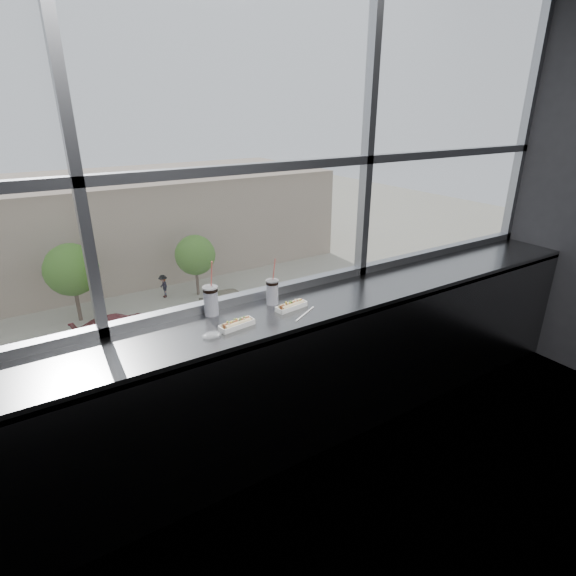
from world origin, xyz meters
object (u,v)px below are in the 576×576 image
pedestrian_d (163,284)px  hotdog_tray_left (237,324)px  soda_cup_right (272,291)px  car_far_b (117,323)px  tree_right (195,255)px  wrapper (212,335)px  car_near_c (107,400)px  tree_center (71,270)px  car_far_c (232,296)px  hotdog_tray_right (291,306)px  soda_cup_left (211,299)px  loose_straw (305,314)px

pedestrian_d → hotdog_tray_left: bearing=-15.1°
soda_cup_right → car_far_b: size_ratio=0.06×
tree_right → hotdog_tray_left: bearing=-109.8°
hotdog_tray_left → tree_right: (10.23, 28.34, -8.93)m
hotdog_tray_left → soda_cup_right: bearing=20.1°
wrapper → car_near_c: (1.30, 16.37, -10.99)m
car_near_c → tree_center: (0.69, 12.00, 2.52)m
car_far_b → tree_right: (6.86, 4.00, 2.14)m
car_far_c → car_near_c: car_near_c is taller
hotdog_tray_right → soda_cup_left: soda_cup_left is taller
tree_right → car_near_c: bearing=-127.2°
pedestrian_d → car_far_b: bearing=-42.9°
soda_cup_left → loose_straw: size_ratio=1.51×
wrapper → tree_center: wrapper is taller
loose_straw → car_far_b: bearing=54.9°
soda_cup_left → tree_center: 29.42m
car_near_c → car_far_b: car_near_c is taller
loose_straw → tree_center: (1.34, 28.41, -8.46)m
wrapper → car_far_c: bearing=65.0°
hotdog_tray_right → car_near_c: hotdog_tray_right is taller
hotdog_tray_right → wrapper: 0.62m
pedestrian_d → car_near_c: bearing=-27.7°
wrapper → tree_right: (10.41, 28.37, -8.92)m
tree_center → hotdog_tray_left: bearing=-93.6°
soda_cup_right → car_far_c: bearing=65.9°
hotdog_tray_left → tree_center: hotdog_tray_left is taller
wrapper → tree_right: bearing=69.9°
loose_straw → wrapper: 0.64m
car_far_c → pedestrian_d: bearing=39.7°
tree_center → wrapper: bearing=-94.0°
loose_straw → tree_right: 31.34m
car_far_c → tree_center: 10.51m
car_far_c → car_far_b: (-7.81, 0.00, -0.05)m
car_far_c → wrapper: bearing=160.2°
car_near_c → soda_cup_left: bearing=174.6°
tree_center → soda_cup_left: bearing=-93.8°
hotdog_tray_left → tree_center: size_ratio=0.04×
hotdog_tray_left → hotdog_tray_right: (0.43, 0.05, -0.00)m
hotdog_tray_right → pedestrian_d: size_ratio=0.11×
soda_cup_left → car_far_b: soda_cup_left is taller
car_near_c → tree_center: tree_center is taller
car_far_c → car_far_b: car_far_c is taller
hotdog_tray_right → tree_center: bearing=79.6°
soda_cup_right → car_near_c: bearing=87.4°
loose_straw → tree_center: bearing=59.0°
car_far_b → tree_center: size_ratio=1.11×
soda_cup_right → pedestrian_d: soda_cup_right is taller
car_near_c → soda_cup_right: bearing=176.1°
wrapper → pedestrian_d: bearing=74.6°
hotdog_tray_left → loose_straw: (0.46, -0.07, -0.02)m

